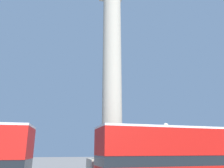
{
  "coord_description": "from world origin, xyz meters",
  "views": [
    {
      "loc": [
        -3.93,
        -17.97,
        3.03
      ],
      "look_at": [
        0.0,
        0.0,
        8.67
      ],
      "focal_mm": 35.0,
      "sensor_mm": 36.0,
      "label": 1
    }
  ],
  "objects": [
    {
      "name": "street_lamp",
      "position": [
        3.43,
        -2.92,
        2.58
      ],
      "size": [
        0.37,
        0.37,
        5.0
      ],
      "color": "black",
      "rests_on": "ground_plane"
    },
    {
      "name": "monument_column",
      "position": [
        0.0,
        0.0,
        6.07
      ],
      "size": [
        5.18,
        5.18,
        19.85
      ],
      "color": "#ADA593",
      "rests_on": "ground_plane"
    },
    {
      "name": "bus_c",
      "position": [
        3.75,
        -5.35,
        2.43
      ],
      "size": [
        11.64,
        3.42,
        4.39
      ],
      "rotation": [
        0.0,
        0.0,
        0.07
      ],
      "color": "#B7140F",
      "rests_on": "ground_plane"
    },
    {
      "name": "equestrian_statue",
      "position": [
        10.91,
        5.28,
        1.42
      ],
      "size": [
        4.52,
        3.96,
        5.43
      ],
      "rotation": [
        0.0,
        0.0,
        -0.41
      ],
      "color": "#ADA593",
      "rests_on": "ground_plane"
    }
  ]
}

